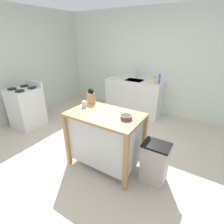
% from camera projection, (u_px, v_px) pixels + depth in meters
% --- Properties ---
extents(ground_plane, '(6.23, 6.23, 0.00)m').
position_uv_depth(ground_plane, '(99.00, 157.00, 3.00)').
color(ground_plane, '#BCB29E').
rests_on(ground_plane, ground).
extents(wall_back, '(5.23, 0.10, 2.60)m').
position_uv_depth(wall_back, '(153.00, 63.00, 4.37)').
color(wall_back, silver).
rests_on(wall_back, ground).
extents(wall_left, '(0.10, 3.06, 2.60)m').
position_uv_depth(wall_left, '(37.00, 63.00, 4.44)').
color(wall_left, beige).
rests_on(wall_left, ground).
extents(kitchen_island, '(1.10, 0.67, 0.91)m').
position_uv_depth(kitchen_island, '(105.00, 137.00, 2.64)').
color(kitchen_island, '#AD7F4C').
rests_on(kitchen_island, ground).
extents(knife_block, '(0.11, 0.09, 0.25)m').
position_uv_depth(knife_block, '(91.00, 98.00, 2.82)').
color(knife_block, tan).
rests_on(knife_block, kitchen_island).
extents(bowl_ceramic_wide, '(0.16, 0.16, 0.06)m').
position_uv_depth(bowl_ceramic_wide, '(126.00, 117.00, 2.30)').
color(bowl_ceramic_wide, '#564C47').
rests_on(bowl_ceramic_wide, kitchen_island).
extents(drinking_cup, '(0.07, 0.07, 0.10)m').
position_uv_depth(drinking_cup, '(84.00, 104.00, 2.69)').
color(drinking_cup, silver).
rests_on(drinking_cup, kitchen_island).
extents(trash_bin, '(0.36, 0.28, 0.63)m').
position_uv_depth(trash_bin, '(155.00, 163.00, 2.38)').
color(trash_bin, '#B7B2A8').
rests_on(trash_bin, ground).
extents(sink_counter, '(1.47, 0.60, 0.90)m').
position_uv_depth(sink_counter, '(134.00, 96.00, 4.61)').
color(sink_counter, silver).
rests_on(sink_counter, ground).
extents(sink_faucet, '(0.02, 0.02, 0.22)m').
position_uv_depth(sink_faucet, '(137.00, 75.00, 4.49)').
color(sink_faucet, '#B7BCC1').
rests_on(sink_faucet, sink_counter).
extents(bottle_spray_cleaner, '(0.05, 0.05, 0.16)m').
position_uv_depth(bottle_spray_cleaner, '(155.00, 80.00, 4.07)').
color(bottle_spray_cleaner, yellow).
rests_on(bottle_spray_cleaner, sink_counter).
extents(bottle_dish_soap, '(0.05, 0.05, 0.23)m').
position_uv_depth(bottle_dish_soap, '(159.00, 79.00, 4.04)').
color(bottle_dish_soap, blue).
rests_on(bottle_dish_soap, sink_counter).
extents(stove, '(0.60, 0.60, 1.02)m').
position_uv_depth(stove, '(26.00, 107.00, 3.86)').
color(stove, silver).
rests_on(stove, ground).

